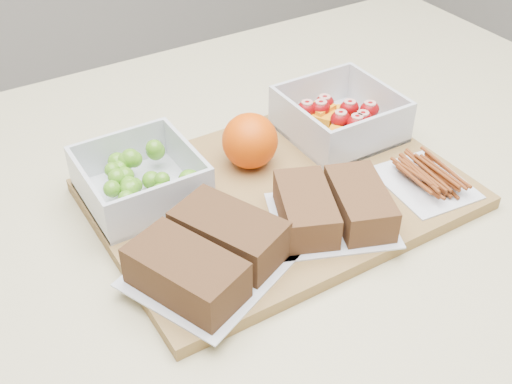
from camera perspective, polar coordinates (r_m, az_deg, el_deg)
cutting_board at (r=0.76m, az=2.11°, el=-0.16°), size 0.42×0.30×0.02m
grape_container at (r=0.75m, az=-10.17°, el=1.19°), size 0.13×0.13×0.05m
fruit_container at (r=0.85m, az=7.41°, el=6.50°), size 0.14×0.14×0.06m
orange at (r=0.78m, az=-0.54°, el=4.57°), size 0.07×0.07×0.07m
sandwich_bag_left at (r=0.64m, az=-4.27°, el=-5.49°), size 0.19×0.18×0.05m
sandwich_bag_center at (r=0.71m, az=6.84°, el=-1.30°), size 0.17×0.16×0.04m
pretzel_bag at (r=0.79m, az=14.88°, el=1.45°), size 0.10×0.12×0.03m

